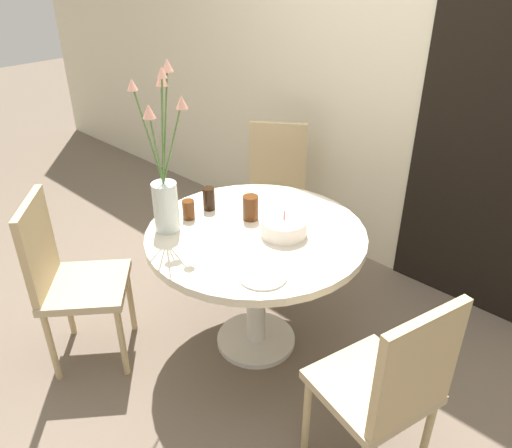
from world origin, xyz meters
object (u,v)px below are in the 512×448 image
(chair_left_flank, at_px, (276,185))
(chair_right_flank, at_px, (389,385))
(birthday_cake, at_px, (284,227))
(flower_vase, at_px, (165,185))
(drink_glass_0, at_px, (210,198))
(drink_glass_1, at_px, (188,210))
(drink_glass_2, at_px, (251,208))
(side_plate, at_px, (263,276))
(chair_near_front, at_px, (67,274))

(chair_left_flank, relative_size, chair_right_flank, 1.00)
(birthday_cake, bearing_deg, flower_vase, -141.25)
(flower_vase, xyz_separation_m, drink_glass_0, (-0.02, 0.29, -0.18))
(drink_glass_0, bearing_deg, chair_left_flank, 104.76)
(flower_vase, height_order, drink_glass_1, flower_vase)
(drink_glass_0, bearing_deg, drink_glass_1, -89.21)
(flower_vase, bearing_deg, drink_glass_0, 93.63)
(birthday_cake, bearing_deg, drink_glass_2, 179.21)
(chair_right_flank, distance_m, birthday_cake, 0.87)
(chair_right_flank, height_order, drink_glass_0, chair_right_flank)
(chair_right_flank, height_order, flower_vase, flower_vase)
(drink_glass_0, bearing_deg, side_plate, -22.88)
(flower_vase, distance_m, drink_glass_0, 0.34)
(drink_glass_2, bearing_deg, drink_glass_0, -163.78)
(chair_right_flank, distance_m, drink_glass_1, 1.26)
(chair_left_flank, xyz_separation_m, drink_glass_0, (0.20, -0.76, 0.25))
(chair_left_flank, height_order, birthday_cake, chair_left_flank)
(chair_left_flank, bearing_deg, drink_glass_0, -110.40)
(chair_near_front, relative_size, flower_vase, 1.16)
(birthday_cake, height_order, drink_glass_2, same)
(chair_near_front, height_order, drink_glass_1, chair_near_front)
(side_plate, bearing_deg, chair_left_flank, 128.74)
(chair_left_flank, relative_size, drink_glass_1, 9.12)
(chair_right_flank, relative_size, drink_glass_1, 9.12)
(chair_near_front, relative_size, side_plate, 4.36)
(chair_near_front, height_order, side_plate, chair_near_front)
(drink_glass_1, bearing_deg, drink_glass_2, 42.79)
(birthday_cake, xyz_separation_m, drink_glass_1, (-0.45, -0.21, 0.01))
(flower_vase, relative_size, side_plate, 3.77)
(chair_near_front, relative_size, drink_glass_1, 9.12)
(side_plate, bearing_deg, drink_glass_2, 139.59)
(drink_glass_2, bearing_deg, birthday_cake, -0.79)
(chair_left_flank, height_order, chair_near_front, same)
(birthday_cake, relative_size, side_plate, 1.05)
(chair_right_flank, relative_size, side_plate, 4.36)
(drink_glass_1, bearing_deg, chair_right_flank, -4.80)
(chair_left_flank, xyz_separation_m, chair_right_flank, (1.44, -1.01, 0.00))
(side_plate, distance_m, drink_glass_0, 0.67)
(chair_left_flank, xyz_separation_m, flower_vase, (0.22, -1.04, 0.43))
(chair_near_front, relative_size, birthday_cake, 4.14)
(chair_near_front, distance_m, birthday_cake, 1.09)
(chair_right_flank, bearing_deg, chair_left_flank, -109.83)
(side_plate, relative_size, drink_glass_2, 1.67)
(chair_left_flank, xyz_separation_m, drink_glass_1, (0.20, -0.90, 0.24))
(side_plate, bearing_deg, chair_near_front, -153.38)
(chair_left_flank, xyz_separation_m, birthday_cake, (0.65, -0.69, 0.23))
(birthday_cake, distance_m, drink_glass_2, 0.22)
(drink_glass_0, height_order, drink_glass_1, drink_glass_0)
(flower_vase, distance_m, drink_glass_1, 0.24)
(birthday_cake, bearing_deg, drink_glass_0, -171.94)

